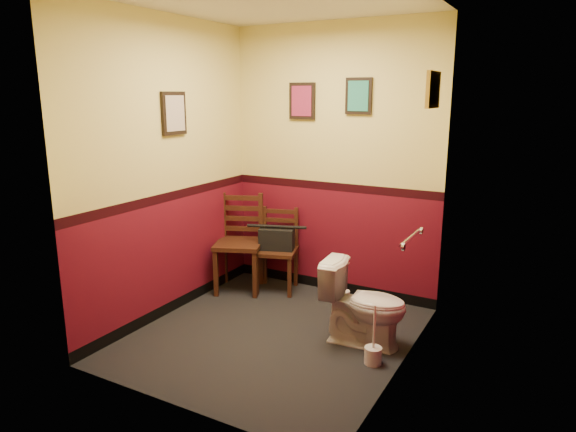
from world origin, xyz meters
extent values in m
cube|color=black|center=(0.00, 0.00, 0.00)|extent=(2.20, 2.40, 0.00)
cube|color=maroon|center=(0.00, 1.20, 1.35)|extent=(2.20, 0.00, 2.70)
cube|color=maroon|center=(0.00, -1.20, 1.35)|extent=(2.20, 0.00, 2.70)
cube|color=maroon|center=(-1.10, 0.00, 1.35)|extent=(0.00, 2.40, 2.70)
cube|color=maroon|center=(1.10, 0.00, 1.35)|extent=(0.00, 2.40, 2.70)
cylinder|color=silver|center=(1.07, 0.25, 0.95)|extent=(0.03, 0.50, 0.03)
cylinder|color=silver|center=(1.09, 0.00, 0.95)|extent=(0.02, 0.06, 0.06)
cylinder|color=silver|center=(1.09, 0.50, 0.95)|extent=(0.02, 0.06, 0.06)
cube|color=black|center=(-0.35, 1.18, 1.95)|extent=(0.28, 0.03, 0.36)
cube|color=#932346|center=(-0.35, 1.17, 1.95)|extent=(0.22, 0.01, 0.30)
cube|color=black|center=(0.25, 1.18, 2.00)|extent=(0.26, 0.03, 0.34)
cube|color=#298472|center=(0.25, 1.17, 2.00)|extent=(0.20, 0.01, 0.28)
cube|color=black|center=(-1.08, 0.10, 1.85)|extent=(0.03, 0.30, 0.38)
cube|color=#BDA995|center=(-1.07, 0.10, 1.85)|extent=(0.01, 0.24, 0.31)
cube|color=olive|center=(1.08, 0.60, 2.05)|extent=(0.03, 0.34, 0.28)
cube|color=#BDA995|center=(1.07, 0.60, 2.05)|extent=(0.01, 0.28, 0.22)
imported|color=white|center=(0.72, 0.23, 0.34)|extent=(0.73, 0.45, 0.69)
cylinder|color=silver|center=(0.91, -0.05, 0.07)|extent=(0.13, 0.13, 0.13)
cylinder|color=silver|center=(0.91, -0.05, 0.29)|extent=(0.02, 0.02, 0.38)
cube|color=#402013|center=(-0.85, 0.74, 0.50)|extent=(0.61, 0.61, 0.04)
cube|color=#402013|center=(-0.96, 0.47, 0.25)|extent=(0.06, 0.06, 0.50)
cube|color=#402013|center=(-1.11, 0.85, 0.25)|extent=(0.06, 0.06, 0.50)
cube|color=#402013|center=(-0.59, 0.63, 0.25)|extent=(0.06, 0.06, 0.50)
cube|color=#402013|center=(-0.74, 1.00, 0.25)|extent=(0.06, 0.06, 0.50)
cube|color=#402013|center=(-1.11, 0.85, 0.75)|extent=(0.06, 0.05, 0.50)
cube|color=#402013|center=(-0.74, 1.00, 0.75)|extent=(0.06, 0.05, 0.50)
cube|color=#402013|center=(-0.93, 0.93, 0.61)|extent=(0.36, 0.17, 0.05)
cube|color=#402013|center=(-0.93, 0.93, 0.73)|extent=(0.36, 0.17, 0.05)
cube|color=#402013|center=(-0.93, 0.93, 0.84)|extent=(0.36, 0.17, 0.05)
cube|color=#402013|center=(-0.93, 0.93, 0.95)|extent=(0.36, 0.17, 0.05)
cube|color=#402013|center=(-0.50, 0.92, 0.43)|extent=(0.50, 0.50, 0.04)
cube|color=#402013|center=(-0.61, 0.70, 0.22)|extent=(0.05, 0.05, 0.43)
cube|color=#402013|center=(-0.72, 1.03, 0.22)|extent=(0.05, 0.05, 0.43)
cube|color=#402013|center=(-0.28, 0.80, 0.22)|extent=(0.05, 0.05, 0.43)
cube|color=#402013|center=(-0.39, 1.13, 0.22)|extent=(0.05, 0.05, 0.43)
cube|color=#402013|center=(-0.72, 1.03, 0.65)|extent=(0.05, 0.04, 0.43)
cube|color=#402013|center=(-0.39, 1.14, 0.65)|extent=(0.05, 0.04, 0.43)
cube|color=#402013|center=(-0.55, 1.09, 0.53)|extent=(0.32, 0.12, 0.04)
cube|color=#402013|center=(-0.55, 1.09, 0.62)|extent=(0.32, 0.12, 0.04)
cube|color=#402013|center=(-0.55, 1.09, 0.72)|extent=(0.32, 0.12, 0.04)
cube|color=#402013|center=(-0.55, 1.09, 0.81)|extent=(0.32, 0.12, 0.04)
cube|color=black|center=(-0.50, 0.92, 0.56)|extent=(0.39, 0.28, 0.22)
cylinder|color=black|center=(-0.50, 0.92, 0.69)|extent=(0.30, 0.13, 0.03)
cylinder|color=silver|center=(0.11, 0.98, 0.05)|extent=(0.12, 0.12, 0.11)
cylinder|color=silver|center=(0.24, 0.98, 0.05)|extent=(0.12, 0.12, 0.11)
cylinder|color=silver|center=(0.17, 0.97, 0.16)|extent=(0.12, 0.12, 0.11)
camera|label=1|loc=(2.06, -3.49, 2.01)|focal=32.00mm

